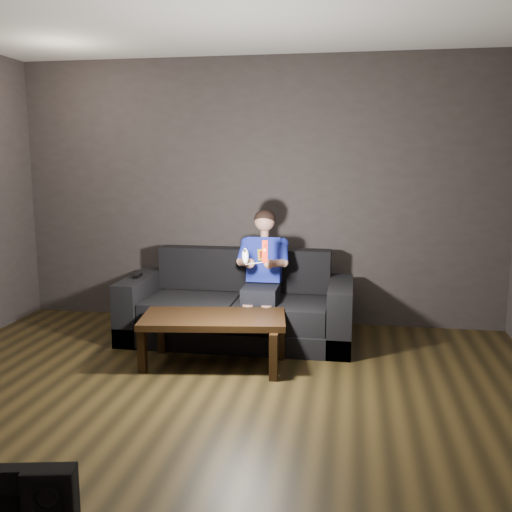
# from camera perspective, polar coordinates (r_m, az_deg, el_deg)

# --- Properties ---
(floor) EXTENTS (5.00, 5.00, 0.00)m
(floor) POSITION_cam_1_polar(r_m,az_deg,el_deg) (3.81, -6.38, -16.62)
(floor) COLOR black
(floor) RESTS_ON ground
(back_wall) EXTENTS (5.00, 0.04, 2.70)m
(back_wall) POSITION_cam_1_polar(r_m,az_deg,el_deg) (5.87, 0.10, 6.40)
(back_wall) COLOR #352F2E
(back_wall) RESTS_ON ground
(sofa) EXTENTS (2.12, 0.92, 0.82)m
(sofa) POSITION_cam_1_polar(r_m,az_deg,el_deg) (5.41, -1.79, -5.53)
(sofa) COLOR black
(sofa) RESTS_ON floor
(child) EXTENTS (0.47, 0.58, 1.15)m
(child) POSITION_cam_1_polar(r_m,az_deg,el_deg) (5.22, 0.67, -1.04)
(child) COLOR black
(child) RESTS_ON sofa
(wii_remote_red) EXTENTS (0.05, 0.07, 0.19)m
(wii_remote_red) POSITION_cam_1_polar(r_m,az_deg,el_deg) (4.73, 0.89, 0.45)
(wii_remote_red) COLOR red
(wii_remote_red) RESTS_ON child
(nunchuk_white) EXTENTS (0.08, 0.10, 0.14)m
(nunchuk_white) POSITION_cam_1_polar(r_m,az_deg,el_deg) (4.77, -1.08, 0.01)
(nunchuk_white) COLOR white
(nunchuk_white) RESTS_ON child
(wii_remote_black) EXTENTS (0.05, 0.17, 0.03)m
(wii_remote_black) POSITION_cam_1_polar(r_m,az_deg,el_deg) (5.52, -11.73, -1.93)
(wii_remote_black) COLOR black
(wii_remote_black) RESTS_ON sofa
(coffee_table) EXTENTS (1.23, 0.74, 0.42)m
(coffee_table) POSITION_cam_1_polar(r_m,az_deg,el_deg) (4.70, -4.26, -6.65)
(coffee_table) COLOR black
(coffee_table) RESTS_ON floor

